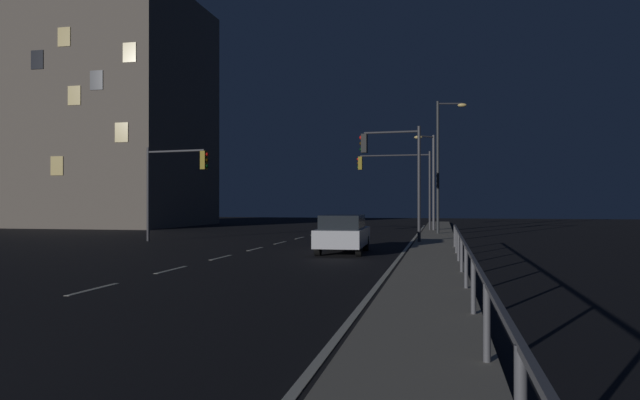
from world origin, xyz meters
The scene contains 12 objects.
ground_plane centered at (0.00, 17.50, 0.00)m, with size 112.00×112.00×0.00m, color black.
sidewalk_right centered at (7.84, 17.50, 0.07)m, with size 2.01×77.00×0.14m, color #9E937F.
lane_markings_center centered at (0.00, 21.00, 0.01)m, with size 0.14×50.00×0.01m.
lane_edge_line centered at (6.58, 22.50, 0.01)m, with size 0.14×53.00×0.01m.
car centered at (4.17, 19.86, 0.82)m, with size 1.97×4.46×1.57m.
traffic_light_mid_right centered at (5.81, 25.33, 4.10)m, with size 3.08×0.42×5.71m.
traffic_light_far_right centered at (-5.71, 24.56, 3.56)m, with size 3.76×0.72×5.05m.
traffic_light_overhead_east centered at (5.02, 37.87, 4.15)m, with size 5.32×0.34×5.59m.
street_lamp_mid_block centered at (8.15, 33.25, 5.04)m, with size 1.87×0.56×8.31m.
street_lamp_corner centered at (7.37, 37.39, 4.20)m, with size 1.39×1.37×6.70m.
barrier_fence centered at (8.69, 10.15, 0.88)m, with size 0.09×24.38×0.98m.
building_distant centered at (-20.76, 42.82, 10.12)m, with size 14.53×13.91×20.24m.
Camera 1 is at (8.16, -3.09, 2.08)m, focal length 31.81 mm.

